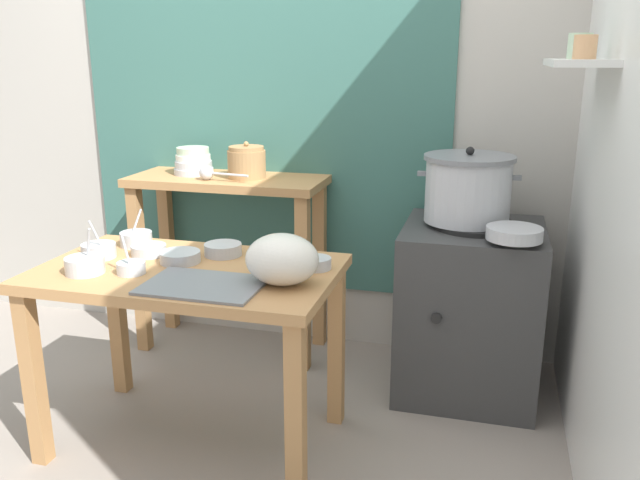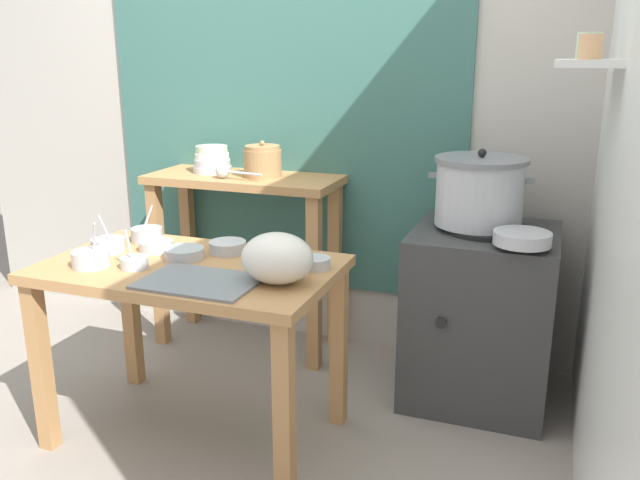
# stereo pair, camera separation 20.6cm
# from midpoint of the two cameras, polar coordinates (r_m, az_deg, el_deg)

# --- Properties ---
(ground_plane) EXTENTS (9.00, 9.00, 0.00)m
(ground_plane) POSITION_cam_midpoint_polar(r_m,az_deg,el_deg) (2.75, -6.83, -16.61)
(ground_plane) COLOR gray
(wall_back) EXTENTS (4.40, 0.12, 2.60)m
(wall_back) POSITION_cam_midpoint_polar(r_m,az_deg,el_deg) (3.31, 2.54, 12.95)
(wall_back) COLOR #B2ADA3
(wall_back) RESTS_ON ground
(wall_right) EXTENTS (0.30, 3.20, 2.60)m
(wall_right) POSITION_cam_midpoint_polar(r_m,az_deg,el_deg) (2.28, 28.40, 9.66)
(wall_right) COLOR white
(wall_right) RESTS_ON ground
(prep_table) EXTENTS (1.10, 0.66, 0.72)m
(prep_table) POSITION_cam_midpoint_polar(r_m,az_deg,el_deg) (2.50, -8.93, -4.55)
(prep_table) COLOR #B27F4C
(prep_table) RESTS_ON ground
(back_shelf_table) EXTENTS (0.96, 0.40, 0.90)m
(back_shelf_table) POSITION_cam_midpoint_polar(r_m,az_deg,el_deg) (3.28, -4.84, 1.84)
(back_shelf_table) COLOR #B27F4C
(back_shelf_table) RESTS_ON ground
(stove_block) EXTENTS (0.60, 0.61, 0.78)m
(stove_block) POSITION_cam_midpoint_polar(r_m,az_deg,el_deg) (2.96, 15.82, -6.31)
(stove_block) COLOR #383838
(stove_block) RESTS_ON ground
(steamer_pot) EXTENTS (0.43, 0.39, 0.32)m
(steamer_pot) POSITION_cam_midpoint_polar(r_m,az_deg,el_deg) (2.83, 15.87, 4.13)
(steamer_pot) COLOR #B7BABF
(steamer_pot) RESTS_ON stove_block
(clay_pot) EXTENTS (0.18, 0.18, 0.18)m
(clay_pot) POSITION_cam_midpoint_polar(r_m,az_deg,el_deg) (3.18, -3.21, 6.88)
(clay_pot) COLOR #A37A4C
(clay_pot) RESTS_ON back_shelf_table
(bowl_stack_enamel) EXTENTS (0.20, 0.20, 0.13)m
(bowl_stack_enamel) POSITION_cam_midpoint_polar(r_m,az_deg,el_deg) (3.34, -7.71, 6.95)
(bowl_stack_enamel) COLOR #B7BABF
(bowl_stack_enamel) RESTS_ON back_shelf_table
(ladle) EXTENTS (0.26, 0.07, 0.07)m
(ladle) POSITION_cam_midpoint_polar(r_m,az_deg,el_deg) (3.16, -6.57, 6.00)
(ladle) COLOR #B7BABF
(ladle) RESTS_ON back_shelf_table
(serving_tray) EXTENTS (0.40, 0.28, 0.01)m
(serving_tray) POSITION_cam_midpoint_polar(r_m,az_deg,el_deg) (2.25, -7.97, -3.67)
(serving_tray) COLOR slate
(serving_tray) RESTS_ON prep_table
(plastic_bag) EXTENTS (0.25, 0.22, 0.18)m
(plastic_bag) POSITION_cam_midpoint_polar(r_m,az_deg,el_deg) (2.21, -1.12, -1.64)
(plastic_bag) COLOR silver
(plastic_bag) RESTS_ON prep_table
(wide_pan) EXTENTS (0.22, 0.22, 0.05)m
(wide_pan) POSITION_cam_midpoint_polar(r_m,az_deg,el_deg) (2.61, 19.51, 0.13)
(wide_pan) COLOR #B7BABF
(wide_pan) RESTS_ON stove_block
(prep_bowl_0) EXTENTS (0.13, 0.13, 0.05)m
(prep_bowl_0) POSITION_cam_midpoint_polar(r_m,az_deg,el_deg) (2.53, -0.38, -0.83)
(prep_bowl_0) COLOR #B7BABF
(prep_bowl_0) RESTS_ON prep_table
(prep_bowl_1) EXTENTS (0.10, 0.10, 0.15)m
(prep_bowl_1) POSITION_cam_midpoint_polar(r_m,az_deg,el_deg) (2.45, -13.70, -1.90)
(prep_bowl_1) COLOR #B7BABF
(prep_bowl_1) RESTS_ON prep_table
(prep_bowl_2) EXTENTS (0.13, 0.13, 0.16)m
(prep_bowl_2) POSITION_cam_midpoint_polar(r_m,az_deg,el_deg) (2.68, -16.04, -0.40)
(prep_bowl_2) COLOR #B7BABF
(prep_bowl_2) RESTS_ON prep_table
(prep_bowl_3) EXTENTS (0.14, 0.14, 0.04)m
(prep_bowl_3) POSITION_cam_midpoint_polar(r_m,az_deg,el_deg) (2.65, -12.05, -0.48)
(prep_bowl_3) COLOR #B7BABF
(prep_bowl_3) RESTS_ON prep_table
(prep_bowl_4) EXTENTS (0.14, 0.14, 0.17)m
(prep_bowl_4) POSITION_cam_midpoint_polar(r_m,az_deg,el_deg) (2.51, -17.29, -1.54)
(prep_bowl_4) COLOR #B7BABF
(prep_bowl_4) RESTS_ON prep_table
(prep_bowl_5) EXTENTS (0.15, 0.15, 0.05)m
(prep_bowl_5) POSITION_cam_midpoint_polar(r_m,az_deg,el_deg) (2.58, -5.87, -0.59)
(prep_bowl_5) COLOR #B7BABF
(prep_bowl_5) RESTS_ON prep_table
(prep_bowl_6) EXTENTS (0.13, 0.13, 0.15)m
(prep_bowl_6) POSITION_cam_midpoint_polar(r_m,az_deg,el_deg) (2.79, -12.95, 0.51)
(prep_bowl_6) COLOR #B7BABF
(prep_bowl_6) RESTS_ON prep_table
(prep_bowl_7) EXTENTS (0.11, 0.11, 0.04)m
(prep_bowl_7) POSITION_cam_midpoint_polar(r_m,az_deg,el_deg) (2.38, 2.05, -2.01)
(prep_bowl_7) COLOR #B7BABF
(prep_bowl_7) RESTS_ON prep_table
(prep_bowl_8) EXTENTS (0.15, 0.15, 0.04)m
(prep_bowl_8) POSITION_cam_midpoint_polar(r_m,az_deg,el_deg) (2.53, -9.57, -1.13)
(prep_bowl_8) COLOR #B7BABF
(prep_bowl_8) RESTS_ON prep_table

